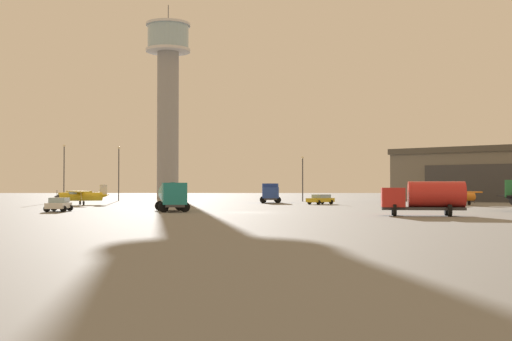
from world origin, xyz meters
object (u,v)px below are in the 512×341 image
(airplane_orange, at_px, (454,196))
(truck_fuel_tanker_teal, at_px, (172,195))
(truck_box_blue, at_px, (270,192))
(control_tower, at_px, (168,88))
(light_post_east, at_px, (303,174))
(truck_fuel_tanker_red, at_px, (425,197))
(car_yellow, at_px, (321,199))
(car_white, at_px, (59,204))
(light_post_west, at_px, (64,168))
(light_post_north, at_px, (119,169))
(airplane_yellow, at_px, (81,195))

(airplane_orange, distance_m, truck_fuel_tanker_teal, 41.29)
(truck_box_blue, bearing_deg, control_tower, -151.36)
(control_tower, distance_m, light_post_east, 44.06)
(airplane_orange, distance_m, light_post_east, 29.00)
(control_tower, relative_size, truck_fuel_tanker_red, 5.83)
(car_yellow, distance_m, light_post_east, 18.07)
(airplane_orange, xyz_separation_m, truck_fuel_tanker_teal, (-34.96, -21.97, 0.40))
(car_yellow, relative_size, car_white, 0.96)
(truck_fuel_tanker_red, bearing_deg, truck_fuel_tanker_teal, -15.92)
(truck_box_blue, xyz_separation_m, light_post_west, (-35.24, 13.06, 4.10))
(control_tower, height_order, truck_fuel_tanker_teal, control_tower)
(truck_fuel_tanker_teal, height_order, light_post_north, light_post_north)
(car_yellow, height_order, light_post_west, light_post_west)
(car_white, bearing_deg, truck_fuel_tanker_red, 70.18)
(airplane_orange, height_order, truck_fuel_tanker_teal, truck_fuel_tanker_teal)
(light_post_west, relative_size, light_post_north, 1.03)
(airplane_yellow, relative_size, light_post_north, 0.93)
(truck_fuel_tanker_red, bearing_deg, light_post_west, -42.58)
(airplane_yellow, distance_m, light_post_east, 37.77)
(truck_fuel_tanker_teal, relative_size, car_white, 1.62)
(car_yellow, xyz_separation_m, light_post_north, (-32.85, 23.06, 4.85))
(control_tower, relative_size, truck_fuel_tanker_teal, 5.77)
(airplane_yellow, distance_m, car_white, 24.24)
(light_post_east, bearing_deg, control_tower, 131.30)
(airplane_orange, bearing_deg, car_white, -171.15)
(airplane_orange, bearing_deg, truck_fuel_tanker_teal, -164.94)
(airplane_yellow, distance_m, car_yellow, 32.79)
(truck_box_blue, bearing_deg, light_post_west, -109.71)
(airplane_yellow, height_order, light_post_north, light_post_north)
(truck_box_blue, xyz_separation_m, car_yellow, (6.80, -8.79, -0.90))
(light_post_north, bearing_deg, car_white, -85.21)
(airplane_yellow, distance_m, airplane_orange, 50.04)
(light_post_east, distance_m, light_post_north, 32.19)
(car_yellow, bearing_deg, truck_fuel_tanker_red, 53.54)
(control_tower, distance_m, car_white, 77.77)
(airplane_yellow, xyz_separation_m, truck_box_blue, (25.85, 11.72, 0.36))
(airplane_orange, xyz_separation_m, truck_fuel_tanker_red, (-12.47, -32.28, 0.34))
(light_post_north, bearing_deg, truck_fuel_tanker_teal, -72.86)
(control_tower, relative_size, truck_box_blue, 5.96)
(truck_fuel_tanker_teal, distance_m, light_post_west, 54.26)
(control_tower, xyz_separation_m, truck_fuel_tanker_teal, (9.83, -73.96, -21.77))
(truck_fuel_tanker_teal, bearing_deg, light_post_west, -165.67)
(control_tower, bearing_deg, airplane_orange, -49.26)
(control_tower, xyz_separation_m, truck_box_blue, (20.62, -38.75, -21.79))
(airplane_orange, relative_size, car_white, 2.06)
(control_tower, distance_m, truck_box_blue, 49.01)
(truck_fuel_tanker_red, distance_m, truck_box_blue, 47.00)
(airplane_orange, relative_size, light_post_north, 0.96)
(truck_fuel_tanker_red, height_order, truck_box_blue, truck_box_blue)
(car_white, distance_m, light_post_north, 50.31)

